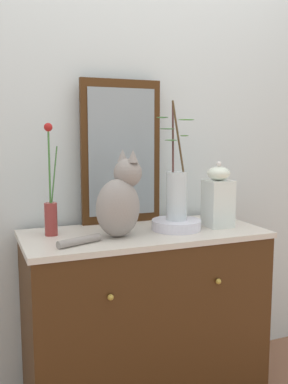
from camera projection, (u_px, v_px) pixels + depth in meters
name	position (u px, v px, depth m)	size (l,w,h in m)	color
wall_back	(120.00, 129.00, 2.18)	(4.40, 0.08, 2.60)	silver
sideboard	(144.00, 319.00, 2.01)	(1.09, 0.51, 0.84)	#422510
mirror_leaning	(121.00, 152.00, 2.10)	(0.40, 0.03, 0.70)	#44250F
cat_sitting	(119.00, 201.00, 1.83)	(0.41, 0.24, 0.37)	gray
vase_slim_green	(51.00, 208.00, 1.86)	(0.06, 0.06, 0.48)	maroon
bowl_porcelain	(176.00, 225.00, 1.98)	(0.23, 0.23, 0.05)	white
vase_glass_clear	(177.00, 192.00, 1.96)	(0.14, 0.19, 0.54)	silver
jar_lidded_porcelain	(218.00, 198.00, 2.03)	(0.12, 0.12, 0.31)	white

